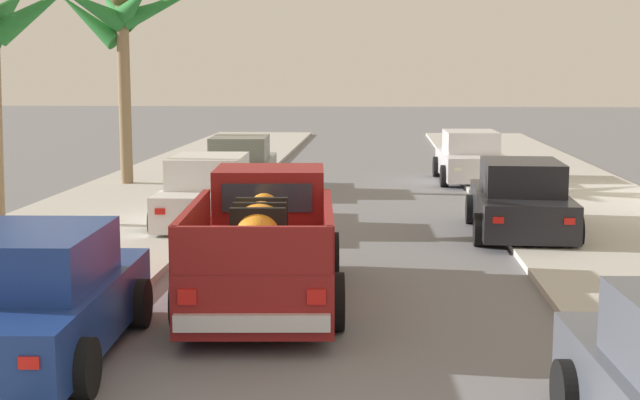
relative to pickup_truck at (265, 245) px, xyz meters
The scene contains 11 objects.
sidewalk_left 6.39m from the pickup_truck, 133.15° to the left, with size 4.90×60.00×0.12m, color #B2AFA8.
sidewalk_right 8.07m from the pickup_truck, 35.20° to the left, with size 4.90×60.00×0.12m, color #B2AFA8.
curb_left 5.73m from the pickup_truck, 125.39° to the left, with size 0.16×60.00×0.10m, color silver.
curb_right 7.24m from the pickup_truck, 40.03° to the left, with size 0.16×60.00×0.10m, color silver.
pickup_truck is the anchor object (origin of this frame).
car_left_near 6.56m from the pickup_truck, 107.71° to the left, with size 2.12×4.30×1.54m.
car_right_near 15.28m from the pickup_truck, 73.17° to the left, with size 2.10×4.29×1.54m.
car_left_mid 7.19m from the pickup_truck, 50.91° to the left, with size 2.14×4.31×1.54m.
car_right_mid 12.25m from the pickup_truck, 100.39° to the left, with size 2.18×4.33×1.54m.
car_right_far 3.69m from the pickup_truck, 128.76° to the right, with size 2.16×4.32×1.54m.
palm_tree_right_mid 14.44m from the pickup_truck, 113.91° to the left, with size 4.27×3.96×5.77m.
Camera 1 is at (0.52, -5.45, 3.33)m, focal length 50.66 mm.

